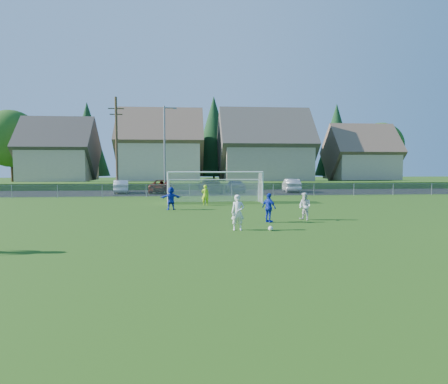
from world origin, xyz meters
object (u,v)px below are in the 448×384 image
(player_white_a, at_px, (238,213))
(car_e, at_px, (235,186))
(goalkeeper, at_px, (205,195))
(car_d, at_px, (210,185))
(player_blue_a, at_px, (269,208))
(car_b, at_px, (121,187))
(soccer_ball, at_px, (271,228))
(car_c, at_px, (162,186))
(player_blue_b, at_px, (171,198))
(car_f, at_px, (291,185))
(soccer_goal, at_px, (215,182))
(player_white_b, at_px, (305,206))

(player_white_a, distance_m, car_e, 24.20)
(goalkeeper, relative_size, car_d, 0.29)
(player_blue_a, distance_m, car_b, 25.12)
(soccer_ball, height_order, car_c, car_c)
(player_blue_a, height_order, player_blue_b, player_blue_a)
(car_d, height_order, car_e, car_d)
(player_white_a, xyz_separation_m, car_f, (9.07, 24.92, -0.09))
(player_blue_b, xyz_separation_m, soccer_goal, (3.28, 4.75, 0.86))
(player_white_a, bearing_deg, car_b, 113.19)
(player_white_a, height_order, car_b, player_white_a)
(soccer_ball, height_order, goalkeeper, goalkeeper)
(player_blue_b, relative_size, car_e, 0.37)
(soccer_ball, relative_size, car_b, 0.05)
(player_white_b, bearing_deg, car_b, 178.88)
(player_white_a, distance_m, car_c, 25.33)
(soccer_goal, bearing_deg, player_blue_a, -79.29)
(goalkeeper, distance_m, car_b, 15.82)
(goalkeeper, distance_m, soccer_goal, 2.41)
(soccer_ball, xyz_separation_m, player_blue_a, (0.46, 2.64, 0.66))
(soccer_ball, distance_m, soccer_goal, 13.89)
(player_white_a, xyz_separation_m, car_d, (0.11, 24.58, -0.04))
(player_white_b, xyz_separation_m, goalkeeper, (-5.08, 8.35, 0.01))
(soccer_ball, height_order, car_e, car_e)
(car_c, relative_size, car_f, 1.14)
(car_b, relative_size, car_d, 0.78)
(player_blue_b, xyz_separation_m, car_b, (-5.89, 16.12, -0.08))
(car_c, bearing_deg, player_white_b, 115.88)
(car_b, xyz_separation_m, car_c, (4.29, 0.03, 0.01))
(car_c, bearing_deg, soccer_goal, 116.43)
(player_white_b, height_order, car_d, car_d)
(player_blue_b, bearing_deg, car_b, -78.78)
(car_b, distance_m, car_e, 12.05)
(player_white_b, relative_size, car_e, 0.36)
(car_e, bearing_deg, car_b, -9.29)
(car_c, bearing_deg, car_b, 3.59)
(player_white_a, relative_size, player_blue_a, 1.07)
(car_d, relative_size, soccer_goal, 0.72)
(player_white_b, relative_size, car_c, 0.30)
(car_b, relative_size, car_e, 0.99)
(player_blue_b, xyz_separation_m, goalkeeper, (2.42, 2.67, -0.00))
(car_e, bearing_deg, player_white_a, 77.85)
(player_blue_b, bearing_deg, car_f, -136.45)
(car_c, bearing_deg, player_white_a, 104.72)
(car_b, bearing_deg, car_f, 172.63)
(car_d, distance_m, car_e, 2.65)
(player_white_a, height_order, car_d, player_white_a)
(car_c, relative_size, soccer_goal, 0.68)
(car_c, xyz_separation_m, soccer_goal, (4.88, -11.40, 0.93))
(car_d, relative_size, car_f, 1.21)
(soccer_ball, bearing_deg, car_d, 93.14)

